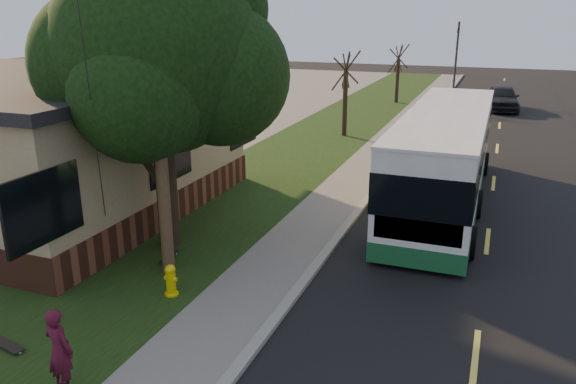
% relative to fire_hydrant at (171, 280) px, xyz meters
% --- Properties ---
extents(ground, '(120.00, 120.00, 0.00)m').
position_rel_fire_hydrant_xyz_m(ground, '(2.60, 0.00, -0.43)').
color(ground, black).
rests_on(ground, ground).
extents(road, '(8.00, 80.00, 0.01)m').
position_rel_fire_hydrant_xyz_m(road, '(6.60, 10.00, -0.43)').
color(road, black).
rests_on(road, ground).
extents(curb, '(0.25, 80.00, 0.12)m').
position_rel_fire_hydrant_xyz_m(curb, '(2.60, 10.00, -0.37)').
color(curb, gray).
rests_on(curb, ground).
extents(sidewalk, '(2.00, 80.00, 0.08)m').
position_rel_fire_hydrant_xyz_m(sidewalk, '(1.60, 10.00, -0.39)').
color(sidewalk, slate).
rests_on(sidewalk, ground).
extents(grass_verge, '(5.00, 80.00, 0.07)m').
position_rel_fire_hydrant_xyz_m(grass_verge, '(-1.90, 10.00, -0.40)').
color(grass_verge, black).
rests_on(grass_verge, ground).
extents(building_lot, '(15.00, 80.00, 0.04)m').
position_rel_fire_hydrant_xyz_m(building_lot, '(-11.90, 10.00, -0.41)').
color(building_lot, slate).
rests_on(building_lot, ground).
extents(fire_hydrant, '(0.32, 0.32, 0.74)m').
position_rel_fire_hydrant_xyz_m(fire_hydrant, '(0.00, 0.00, 0.00)').
color(fire_hydrant, yellow).
rests_on(fire_hydrant, grass_verge).
extents(utility_pole, '(2.86, 3.21, 9.07)m').
position_rel_fire_hydrant_xyz_m(utility_pole, '(-0.71, 0.99, 4.20)').
color(utility_pole, '#473321').
rests_on(utility_pole, ground).
extents(leafy_tree, '(6.30, 6.00, 7.80)m').
position_rel_fire_hydrant_xyz_m(leafy_tree, '(-1.57, 2.65, 4.73)').
color(leafy_tree, black).
rests_on(leafy_tree, grass_verge).
extents(bare_tree_near, '(1.38, 1.21, 4.31)m').
position_rel_fire_hydrant_xyz_m(bare_tree_near, '(-0.90, 18.00, 1.72)').
color(bare_tree_near, black).
rests_on(bare_tree_near, grass_verge).
extents(bare_tree_far, '(1.38, 1.21, 4.03)m').
position_rel_fire_hydrant_xyz_m(bare_tree_far, '(-0.40, 30.00, 1.57)').
color(bare_tree_far, black).
rests_on(bare_tree_far, grass_verge).
extents(traffic_signal, '(0.18, 0.22, 5.50)m').
position_rel_fire_hydrant_xyz_m(traffic_signal, '(3.10, 34.00, 2.73)').
color(traffic_signal, '#2D2D30').
rests_on(traffic_signal, ground).
extents(transit_bus, '(2.68, 11.63, 3.15)m').
position_rel_fire_hydrant_xyz_m(transit_bus, '(4.98, 8.88, 1.25)').
color(transit_bus, silver).
rests_on(transit_bus, ground).
extents(skateboarder, '(0.60, 0.44, 1.53)m').
position_rel_fire_hydrant_xyz_m(skateboarder, '(0.10, -3.54, 0.40)').
color(skateboarder, '#480E22').
rests_on(skateboarder, grass_verge).
extents(skateboard_main, '(0.34, 0.86, 0.08)m').
position_rel_fire_hydrant_xyz_m(skateboard_main, '(-1.11, 1.65, -0.30)').
color(skateboard_main, black).
rests_on(skateboard_main, grass_verge).
extents(skateboard_spare, '(0.86, 0.38, 0.08)m').
position_rel_fire_hydrant_xyz_m(skateboard_spare, '(-1.79, -2.96, -0.30)').
color(skateboard_spare, black).
rests_on(skateboard_spare, grass_verge).
extents(dumpster, '(1.69, 1.56, 1.20)m').
position_rel_fire_hydrant_xyz_m(dumpster, '(-6.90, 5.58, 0.21)').
color(dumpster, black).
rests_on(dumpster, building_lot).
extents(distant_car, '(2.31, 4.90, 1.62)m').
position_rel_fire_hydrant_xyz_m(distant_car, '(6.58, 29.66, 0.38)').
color(distant_car, black).
rests_on(distant_car, ground).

